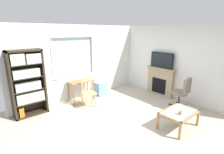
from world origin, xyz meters
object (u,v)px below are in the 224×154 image
bookshelf (27,81)px  fireplace (160,81)px  tv (162,60)px  office_chair (182,91)px  sippy_cup (180,113)px  desk_under_window (81,84)px  wooden_chair (88,93)px  coffee_table (179,114)px  plastic_drawer_unit (100,89)px

bookshelf → fireplace: bookshelf is taller
tv → office_chair: tv is taller
fireplace → sippy_cup: fireplace is taller
desk_under_window → wooden_chair: wooden_chair is taller
wooden_chair → coffee_table: wooden_chair is taller
plastic_drawer_unit → coffee_table: size_ratio=0.52×
desk_under_window → wooden_chair: (-0.04, -0.51, -0.14)m
wooden_chair → tv: size_ratio=0.99×
wooden_chair → plastic_drawer_unit: size_ratio=1.79×
bookshelf → plastic_drawer_unit: size_ratio=3.79×
bookshelf → office_chair: 4.65m
plastic_drawer_unit → coffee_table: (0.14, -3.13, 0.12)m
fireplace → office_chair: size_ratio=1.15×
office_chair → desk_under_window: bearing=129.9°
fireplace → tv: size_ratio=1.27×
coffee_table → bookshelf: bearing=129.5°
bookshelf → tv: size_ratio=2.09×
plastic_drawer_unit → tv: 2.53m
office_chair → sippy_cup: office_chair is taller
bookshelf → desk_under_window: bookshelf is taller
office_chair → coffee_table: (-1.16, -0.53, -0.18)m
plastic_drawer_unit → office_chair: office_chair is taller
desk_under_window → coffee_table: desk_under_window is taller
fireplace → tv: (-0.02, 0.00, 0.81)m
desk_under_window → office_chair: 3.33m
desk_under_window → tv: tv is taller
desk_under_window → fireplace: bearing=-29.1°
fireplace → wooden_chair: bearing=160.6°
fireplace → sippy_cup: bearing=-135.1°
wooden_chair → plastic_drawer_unit: wooden_chair is taller
sippy_cup → plastic_drawer_unit: bearing=90.2°
desk_under_window → sippy_cup: desk_under_window is taller
fireplace → coffee_table: 2.30m
wooden_chair → office_chair: bearing=-43.1°
bookshelf → tv: 4.51m
wooden_chair → coffee_table: size_ratio=0.93×
bookshelf → fireplace: bearing=-20.1°
fireplace → tv: 0.81m
plastic_drawer_unit → bookshelf: bearing=178.7°
bookshelf → plastic_drawer_unit: (2.49, -0.06, -0.77)m
wooden_chair → fireplace: (2.63, -0.93, 0.07)m
wooden_chair → fireplace: size_ratio=0.78×
coffee_table → wooden_chair: bearing=111.7°
wooden_chair → desk_under_window: bearing=85.6°
bookshelf → office_chair: bookshelf is taller
coffee_table → tv: bearing=45.9°
bookshelf → coffee_table: (2.63, -3.19, -0.65)m
bookshelf → fireplace: 4.54m
bookshelf → desk_under_window: 1.70m
desk_under_window → office_chair: (2.14, -2.55, -0.05)m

